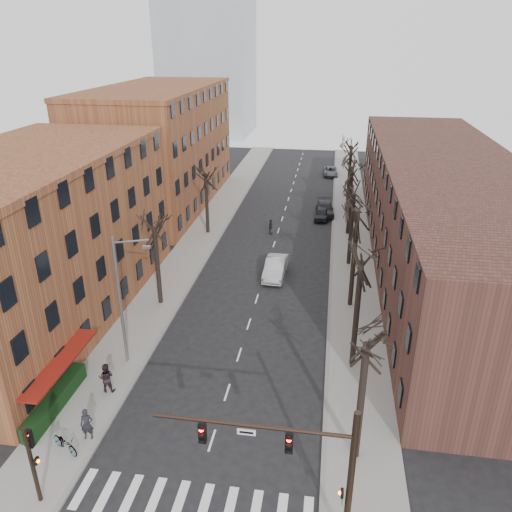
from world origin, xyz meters
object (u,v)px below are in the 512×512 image
at_px(parked_car_mid, 325,209).
at_px(bicycle, 65,443).
at_px(silver_sedan, 275,268).
at_px(pedestrian_a, 87,424).
at_px(parked_car_near, 322,214).

relative_size(parked_car_mid, bicycle, 2.68).
xyz_separation_m(silver_sedan, parked_car_mid, (3.93, 17.72, -0.08)).
height_order(parked_car_mid, bicycle, parked_car_mid).
relative_size(pedestrian_a, bicycle, 0.97).
distance_m(silver_sedan, parked_car_mid, 18.15).
bearing_deg(bicycle, parked_car_near, 9.27).
bearing_deg(parked_car_mid, parked_car_near, -104.75).
relative_size(parked_car_mid, pedestrian_a, 2.77).
bearing_deg(silver_sedan, parked_car_mid, 78.83).
distance_m(parked_car_mid, bicycle, 42.05).
xyz_separation_m(parked_car_near, parked_car_mid, (0.31, 1.64, 0.08)).
distance_m(parked_car_near, parked_car_mid, 1.67).
xyz_separation_m(parked_car_mid, bicycle, (-12.24, -40.23, -0.09)).
xyz_separation_m(silver_sedan, bicycle, (-8.31, -22.51, -0.17)).
bearing_deg(parked_car_near, pedestrian_a, -104.04).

